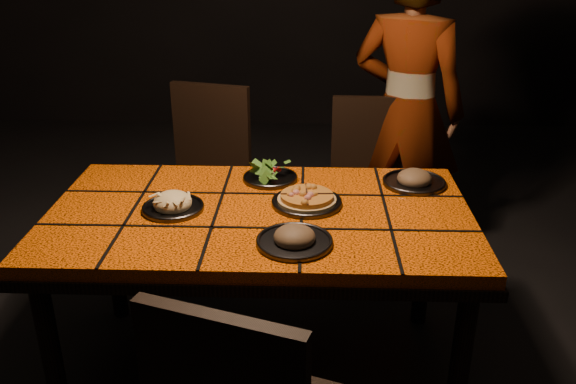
{
  "coord_description": "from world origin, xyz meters",
  "views": [
    {
      "loc": [
        0.18,
        -2.08,
        1.75
      ],
      "look_at": [
        0.11,
        0.01,
        0.82
      ],
      "focal_mm": 38.0,
      "sensor_mm": 36.0,
      "label": 1
    }
  ],
  "objects_px": {
    "dining_table": "(260,228)",
    "chair_far_left": "(205,165)",
    "plate_pasta": "(173,205)",
    "diner": "(407,111)",
    "chair_far_right": "(369,173)",
    "plate_pizza": "(307,200)"
  },
  "relations": [
    {
      "from": "dining_table",
      "to": "chair_far_left",
      "type": "relative_size",
      "value": 1.67
    },
    {
      "from": "chair_far_left",
      "to": "plate_pasta",
      "type": "xyz_separation_m",
      "value": [
        0.05,
        -0.97,
        0.21
      ]
    },
    {
      "from": "diner",
      "to": "plate_pasta",
      "type": "height_order",
      "value": "diner"
    },
    {
      "from": "chair_far_right",
      "to": "diner",
      "type": "xyz_separation_m",
      "value": [
        0.19,
        0.13,
        0.31
      ]
    },
    {
      "from": "chair_far_right",
      "to": "diner",
      "type": "relative_size",
      "value": 0.55
    },
    {
      "from": "diner",
      "to": "plate_pasta",
      "type": "relative_size",
      "value": 7.1
    },
    {
      "from": "dining_table",
      "to": "chair_far_right",
      "type": "bearing_deg",
      "value": 61.67
    },
    {
      "from": "chair_far_left",
      "to": "chair_far_right",
      "type": "bearing_deg",
      "value": 13.57
    },
    {
      "from": "plate_pizza",
      "to": "diner",
      "type": "bearing_deg",
      "value": 62.83
    },
    {
      "from": "chair_far_left",
      "to": "plate_pasta",
      "type": "height_order",
      "value": "chair_far_left"
    },
    {
      "from": "dining_table",
      "to": "plate_pizza",
      "type": "bearing_deg",
      "value": 17.3
    },
    {
      "from": "chair_far_right",
      "to": "chair_far_left",
      "type": "bearing_deg",
      "value": -179.46
    },
    {
      "from": "chair_far_left",
      "to": "plate_pizza",
      "type": "distance_m",
      "value": 1.08
    },
    {
      "from": "dining_table",
      "to": "plate_pizza",
      "type": "relative_size",
      "value": 5.92
    },
    {
      "from": "plate_pasta",
      "to": "diner",
      "type": "bearing_deg",
      "value": 46.55
    },
    {
      "from": "chair_far_left",
      "to": "dining_table",
      "type": "bearing_deg",
      "value": -54.24
    },
    {
      "from": "diner",
      "to": "plate_pasta",
      "type": "xyz_separation_m",
      "value": [
        -1.03,
        -1.09,
        -0.06
      ]
    },
    {
      "from": "dining_table",
      "to": "chair_far_right",
      "type": "height_order",
      "value": "chair_far_right"
    },
    {
      "from": "chair_far_left",
      "to": "diner",
      "type": "distance_m",
      "value": 1.12
    },
    {
      "from": "dining_table",
      "to": "chair_far_left",
      "type": "distance_m",
      "value": 1.04
    },
    {
      "from": "dining_table",
      "to": "plate_pizza",
      "type": "distance_m",
      "value": 0.21
    },
    {
      "from": "chair_far_left",
      "to": "chair_far_right",
      "type": "relative_size",
      "value": 1.06
    }
  ]
}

